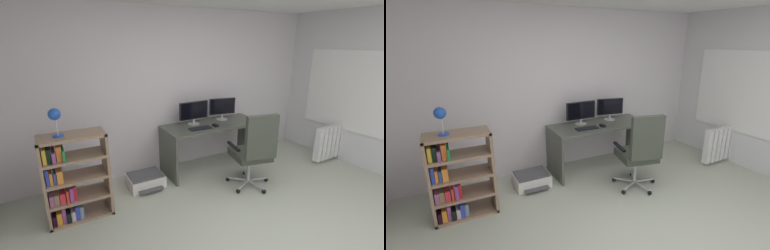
{
  "view_description": "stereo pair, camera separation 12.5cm",
  "coord_description": "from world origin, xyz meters",
  "views": [
    {
      "loc": [
        -1.88,
        -1.42,
        2.0
      ],
      "look_at": [
        -0.12,
        1.75,
        0.89
      ],
      "focal_mm": 25.57,
      "sensor_mm": 36.0,
      "label": 1
    },
    {
      "loc": [
        -1.77,
        -1.48,
        2.0
      ],
      "look_at": [
        -0.12,
        1.75,
        0.89
      ],
      "focal_mm": 25.57,
      "sensor_mm": 36.0,
      "label": 2
    }
  ],
  "objects": [
    {
      "name": "keyboard",
      "position": [
        0.11,
        1.91,
        0.76
      ],
      "size": [
        0.35,
        0.15,
        0.02
      ],
      "primitive_type": "cube",
      "rotation": [
        0.0,
        0.0,
        -0.06
      ],
      "color": "black",
      "rests_on": "desk"
    },
    {
      "name": "desk",
      "position": [
        0.42,
        2.05,
        0.56
      ],
      "size": [
        1.6,
        0.65,
        0.75
      ],
      "color": "#4C5046",
      "rests_on": "ground"
    },
    {
      "name": "wall_back",
      "position": [
        0.0,
        2.5,
        1.25
      ],
      "size": [
        5.12,
        0.1,
        2.5
      ],
      "primitive_type": "cube",
      "color": "silver",
      "rests_on": "ground"
    },
    {
      "name": "printer",
      "position": [
        -0.76,
        1.98,
        0.09
      ],
      "size": [
        0.49,
        0.47,
        0.19
      ],
      "color": "silver",
      "rests_on": "ground"
    },
    {
      "name": "window_pane",
      "position": [
        2.55,
        1.27,
        1.22
      ],
      "size": [
        0.01,
        1.37,
        1.22
      ],
      "primitive_type": "cube",
      "color": "white"
    },
    {
      "name": "monitor_secondary",
      "position": [
        0.69,
        2.18,
        0.96
      ],
      "size": [
        0.44,
        0.18,
        0.36
      ],
      "color": "#B2B5B7",
      "rests_on": "desk"
    },
    {
      "name": "desk_lamp",
      "position": [
        -1.8,
        1.69,
        1.25
      ],
      "size": [
        0.13,
        0.13,
        0.31
      ],
      "color": "blue",
      "rests_on": "bookshelf"
    },
    {
      "name": "window_frame",
      "position": [
        2.55,
        1.27,
        1.22
      ],
      "size": [
        0.02,
        1.45,
        1.3
      ],
      "primitive_type": "cube",
      "color": "white"
    },
    {
      "name": "monitor_main",
      "position": [
        0.15,
        2.18,
        0.95
      ],
      "size": [
        0.49,
        0.18,
        0.36
      ],
      "color": "#B2B5B7",
      "rests_on": "desk"
    },
    {
      "name": "bookshelf",
      "position": [
        -1.74,
        1.69,
        0.48
      ],
      "size": [
        0.7,
        0.35,
        1.02
      ],
      "color": "#94755B",
      "rests_on": "ground"
    },
    {
      "name": "radiator",
      "position": [
        2.46,
        1.27,
        0.34
      ],
      "size": [
        0.97,
        0.1,
        0.57
      ],
      "color": "white",
      "rests_on": "ground"
    },
    {
      "name": "office_chair",
      "position": [
        0.53,
        1.19,
        0.59
      ],
      "size": [
        0.63,
        0.64,
        1.11
      ],
      "color": "#B7BABC",
      "rests_on": "ground"
    },
    {
      "name": "computer_mouse",
      "position": [
        0.38,
        1.9,
        0.77
      ],
      "size": [
        0.06,
        0.1,
        0.03
      ],
      "primitive_type": "cube",
      "rotation": [
        0.0,
        0.0,
        -0.02
      ],
      "color": "black",
      "rests_on": "desk"
    }
  ]
}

